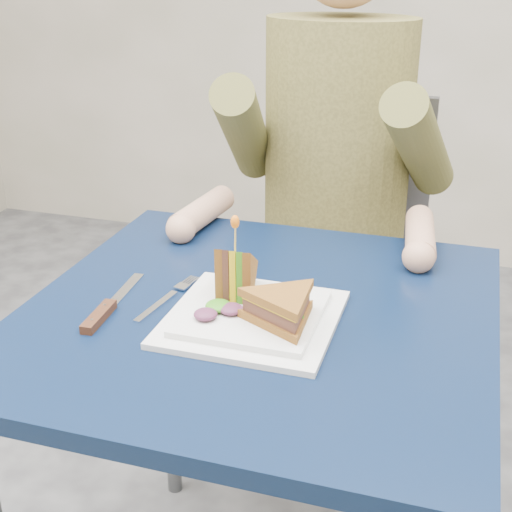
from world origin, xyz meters
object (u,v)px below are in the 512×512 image
(plate, at_px, (253,316))
(knife, at_px, (104,311))
(chair, at_px, (339,250))
(sandwich_flat, at_px, (283,308))
(diner, at_px, (337,117))
(sandwich_upright, at_px, (236,275))
(fork, at_px, (166,299))
(table, at_px, (258,351))

(plate, bearing_deg, knife, -168.13)
(chair, relative_size, knife, 4.20)
(sandwich_flat, bearing_deg, diner, 95.01)
(chair, xyz_separation_m, plate, (0.00, -0.76, 0.20))
(plate, height_order, sandwich_flat, sandwich_flat)
(sandwich_flat, height_order, sandwich_upright, sandwich_upright)
(knife, bearing_deg, chair, 74.17)
(sandwich_upright, bearing_deg, fork, -170.55)
(fork, height_order, knife, knife)
(table, bearing_deg, fork, -173.10)
(chair, xyz_separation_m, sandwich_upright, (-0.04, -0.72, 0.24))
(table, distance_m, knife, 0.26)
(diner, height_order, fork, diner)
(plate, distance_m, sandwich_flat, 0.07)
(diner, height_order, knife, diner)
(chair, distance_m, plate, 0.79)
(knife, bearing_deg, sandwich_flat, 4.77)
(sandwich_upright, distance_m, fork, 0.13)
(table, xyz_separation_m, knife, (-0.23, -0.09, 0.09))
(knife, bearing_deg, sandwich_upright, 26.26)
(plate, distance_m, sandwich_upright, 0.08)
(plate, xyz_separation_m, fork, (-0.16, 0.03, -0.01))
(table, xyz_separation_m, sandwich_flat, (0.06, -0.07, 0.12))
(table, height_order, sandwich_flat, sandwich_flat)
(table, height_order, diner, diner)
(table, distance_m, sandwich_flat, 0.15)
(table, height_order, plate, plate)
(plate, bearing_deg, table, 95.15)
(sandwich_upright, relative_size, knife, 0.59)
(fork, bearing_deg, sandwich_upright, 9.45)
(fork, bearing_deg, plate, -9.09)
(plate, relative_size, sandwich_upright, 1.99)
(plate, bearing_deg, chair, 90.30)
(chair, height_order, knife, chair)
(diner, height_order, sandwich_upright, diner)
(fork, bearing_deg, knife, -134.68)
(sandwich_upright, bearing_deg, diner, 86.32)
(table, xyz_separation_m, plate, (0.00, -0.04, 0.09))
(diner, xyz_separation_m, plate, (0.00, -0.65, -0.18))
(chair, bearing_deg, fork, -101.96)
(chair, bearing_deg, table, -90.00)
(sandwich_flat, distance_m, knife, 0.29)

